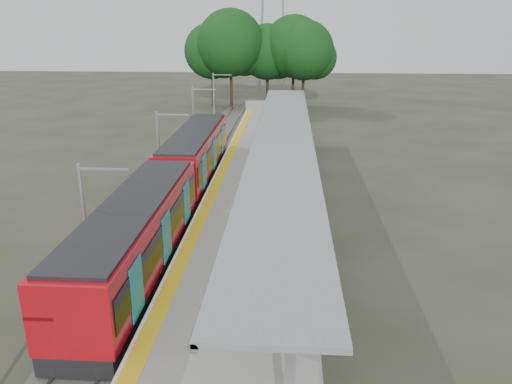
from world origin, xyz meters
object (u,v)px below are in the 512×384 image
info_pillar_near (278,236)px  litter_bin (279,207)px  info_pillar_far (276,143)px  bench_near (283,240)px  bench_far (298,163)px  bench_mid (301,211)px  train (172,185)px

info_pillar_near → litter_bin: info_pillar_near is taller
info_pillar_near → info_pillar_far: bearing=106.2°
info_pillar_near → litter_bin: 4.81m
litter_bin → bench_near: bearing=-86.5°
info_pillar_near → info_pillar_far: size_ratio=1.27×
bench_far → info_pillar_near: size_ratio=0.87×
info_pillar_far → litter_bin: (0.54, -13.27, -0.27)m
litter_bin → bench_mid: bearing=-35.3°
train → info_pillar_near: (6.01, -6.21, -0.17)m
bench_far → info_pillar_near: bearing=-72.2°
bench_near → bench_far: bench_far is taller
bench_near → info_pillar_far: info_pillar_far is taller
bench_mid → litter_bin: size_ratio=1.84×
bench_far → info_pillar_near: (-1.09, -12.73, 0.27)m
train → bench_far: size_ratio=15.63×
bench_far → litter_bin: bench_far is taller
bench_far → litter_bin: 8.03m
bench_near → info_pillar_near: 0.55m
bench_far → info_pillar_far: size_ratio=1.11×
info_pillar_far → litter_bin: size_ratio=1.89×
train → info_pillar_far: bearing=65.5°
bench_near → bench_mid: bearing=77.2°
bench_near → info_pillar_near: size_ratio=0.75×
litter_bin → info_pillar_far: bearing=92.3°
bench_mid → litter_bin: 1.43m
bench_mid → litter_bin: bench_mid is taller
train → info_pillar_far: train is taller
train → litter_bin: size_ratio=32.66×
bench_near → info_pillar_near: info_pillar_near is taller
train → bench_near: 8.53m
train → info_pillar_near: size_ratio=13.60×
bench_far → info_pillar_far: info_pillar_far is taller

